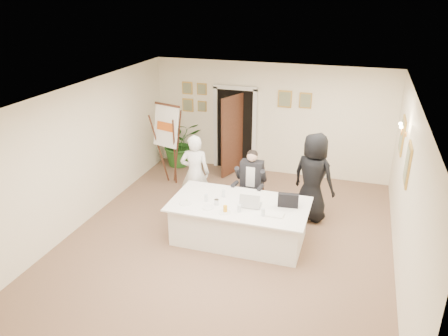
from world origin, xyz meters
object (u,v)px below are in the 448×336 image
Objects in this scene: seated_man at (251,183)px; standing_man at (195,173)px; oj_glass at (225,209)px; conference_table at (239,221)px; laptop at (251,198)px; potted_palm at (180,143)px; steel_jug at (217,202)px; standing_woman at (313,177)px; laptop_bag at (288,200)px; paper_stack at (276,215)px; flip_chart at (170,148)px.

seated_man is 1.20m from standing_man.
seated_man is at bearing 86.20° from oj_glass.
laptop is (0.23, -0.00, 0.52)m from conference_table.
oj_glass is at bearing -56.13° from potted_palm.
potted_palm is (-2.50, 2.11, -0.10)m from seated_man.
standing_man reaches higher than conference_table.
laptop is 0.64m from steel_jug.
steel_jug is (-1.57, -1.45, -0.10)m from standing_woman.
oj_glass is at bearing -158.68° from laptop_bag.
steel_jug is (-0.24, 0.22, -0.01)m from oj_glass.
laptop is 0.55m from oj_glass.
oj_glass is (-0.37, -0.40, -0.07)m from laptop.
steel_jug is (2.17, -3.36, 0.21)m from potted_palm.
seated_man reaches higher than conference_table.
standing_man is 12.95× the size of oj_glass.
potted_palm is 3.24× the size of laptop.
standing_man is (-1.19, -0.13, 0.12)m from seated_man.
conference_table is at bearing 160.76° from paper_stack.
paper_stack is at bearing -117.10° from laptop_bag.
seated_man is at bearing 92.57° from conference_table.
potted_palm is (-2.55, 3.17, 0.23)m from conference_table.
potted_palm reaches higher than steel_jug.
potted_palm is at bearing 122.80° from steel_jug.
standing_man is 0.91× the size of standing_woman.
paper_stack is (3.28, -3.43, 0.17)m from potted_palm.
seated_man is 3.89× the size of laptop_bag.
standing_woman reaches higher than conference_table.
potted_palm reaches higher than conference_table.
laptop is 3.48× the size of steel_jug.
oj_glass is 0.32m from steel_jug.
potted_palm is 4.01m from steel_jug.
standing_man is 5.91× the size of paper_stack.
standing_man reaches higher than laptop.
oj_glass is at bearing -170.15° from paper_stack.
potted_palm is at bearing 131.61° from laptop_bag.
paper_stack is at bearing -36.91° from flip_chart.
potted_palm is at bearing 123.87° from oj_glass.
paper_stack is at bearing -46.28° from potted_palm.
steel_jug is at bearing -49.06° from flip_chart.
laptop_bag is 1.16m from oj_glass.
flip_chart is 1.58× the size of potted_palm.
flip_chart reaches higher than steel_jug.
potted_palm is at bearing 133.72° from paper_stack.
oj_glass is at bearing -135.87° from laptop.
standing_woman is 2.14m from steel_jug.
flip_chart is 5.27× the size of laptop_bag.
laptop_bag is at bearing 14.59° from steel_jug.
flip_chart reaches higher than laptop_bag.
standing_man is at bearing 152.71° from laptop_bag.
conference_table is at bearing 129.47° from standing_man.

